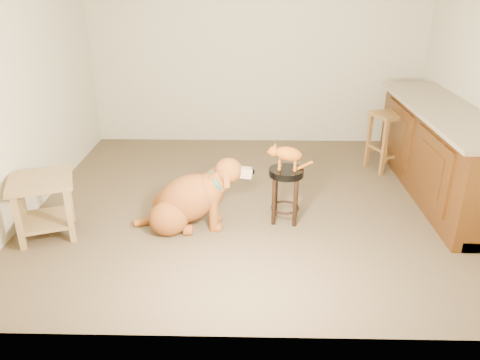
{
  "coord_description": "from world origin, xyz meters",
  "views": [
    {
      "loc": [
        -0.09,
        -4.41,
        2.19
      ],
      "look_at": [
        -0.18,
        -0.45,
        0.45
      ],
      "focal_mm": 35.0,
      "sensor_mm": 36.0,
      "label": 1
    }
  ],
  "objects_px": {
    "padded_stool": "(286,184)",
    "wood_stool": "(387,141)",
    "tabby_kitten": "(286,154)",
    "golden_retriever": "(189,200)",
    "side_table": "(43,198)"
  },
  "relations": [
    {
      "from": "golden_retriever",
      "to": "tabby_kitten",
      "type": "xyz_separation_m",
      "value": [
        0.89,
        0.14,
        0.41
      ]
    },
    {
      "from": "padded_stool",
      "to": "side_table",
      "type": "bearing_deg",
      "value": -171.74
    },
    {
      "from": "tabby_kitten",
      "to": "side_table",
      "type": "bearing_deg",
      "value": -163.88
    },
    {
      "from": "padded_stool",
      "to": "golden_retriever",
      "type": "bearing_deg",
      "value": -171.3
    },
    {
      "from": "wood_stool",
      "to": "side_table",
      "type": "height_order",
      "value": "wood_stool"
    },
    {
      "from": "tabby_kitten",
      "to": "golden_retriever",
      "type": "bearing_deg",
      "value": -163.29
    },
    {
      "from": "padded_stool",
      "to": "tabby_kitten",
      "type": "xyz_separation_m",
      "value": [
        -0.01,
        0.0,
        0.3
      ]
    },
    {
      "from": "tabby_kitten",
      "to": "padded_stool",
      "type": "bearing_deg",
      "value": -5.72
    },
    {
      "from": "wood_stool",
      "to": "side_table",
      "type": "relative_size",
      "value": 1.02
    },
    {
      "from": "padded_stool",
      "to": "wood_stool",
      "type": "bearing_deg",
      "value": 45.68
    },
    {
      "from": "golden_retriever",
      "to": "side_table",
      "type": "bearing_deg",
      "value": -175.85
    },
    {
      "from": "side_table",
      "to": "golden_retriever",
      "type": "bearing_deg",
      "value": 7.94
    },
    {
      "from": "padded_stool",
      "to": "side_table",
      "type": "distance_m",
      "value": 2.2
    },
    {
      "from": "side_table",
      "to": "tabby_kitten",
      "type": "distance_m",
      "value": 2.22
    },
    {
      "from": "wood_stool",
      "to": "tabby_kitten",
      "type": "height_order",
      "value": "tabby_kitten"
    }
  ]
}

